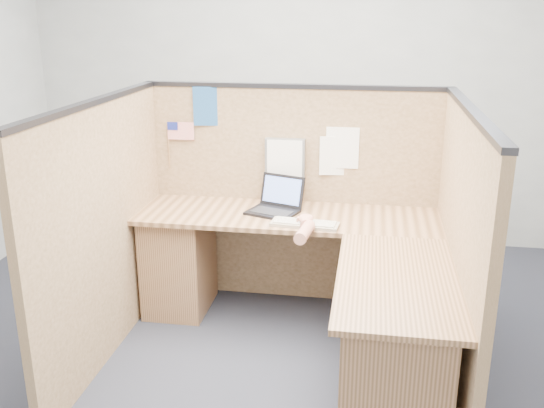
% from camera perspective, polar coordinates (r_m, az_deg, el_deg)
% --- Properties ---
extents(floor, '(5.00, 5.00, 0.00)m').
position_cam_1_polar(floor, '(3.65, -0.17, -15.36)').
color(floor, '#1F212D').
rests_on(floor, ground).
extents(wall_back, '(5.00, 0.00, 5.00)m').
position_cam_1_polar(wall_back, '(5.32, 3.93, 11.35)').
color(wall_back, '#929597').
rests_on(wall_back, floor).
extents(wall_front, '(5.00, 0.00, 5.00)m').
position_cam_1_polar(wall_front, '(1.09, -21.21, -16.61)').
color(wall_front, '#929597').
rests_on(wall_front, floor).
extents(cubicle_partitions, '(2.06, 1.83, 1.53)m').
position_cam_1_polar(cubicle_partitions, '(3.68, 0.92, -1.65)').
color(cubicle_partitions, brown).
rests_on(cubicle_partitions, floor).
extents(l_desk, '(1.95, 1.75, 0.73)m').
position_cam_1_polar(l_desk, '(3.68, 3.42, -8.05)').
color(l_desk, brown).
rests_on(l_desk, floor).
extents(laptop, '(0.37, 0.38, 0.22)m').
position_cam_1_polar(laptop, '(3.98, 0.17, 0.12)').
color(laptop, black).
rests_on(laptop, l_desk).
extents(keyboard, '(0.43, 0.18, 0.03)m').
position_cam_1_polar(keyboard, '(3.72, 3.10, -1.87)').
color(keyboard, gray).
rests_on(keyboard, l_desk).
extents(mouse, '(0.12, 0.10, 0.05)m').
position_cam_1_polar(mouse, '(3.72, 3.22, -1.74)').
color(mouse, silver).
rests_on(mouse, l_desk).
extents(hand_forearm, '(0.11, 0.39, 0.08)m').
position_cam_1_polar(hand_forearm, '(3.58, 3.14, -2.26)').
color(hand_forearm, tan).
rests_on(hand_forearm, l_desk).
extents(blue_poster, '(0.20, 0.03, 0.26)m').
position_cam_1_polar(blue_poster, '(4.18, -6.09, 9.12)').
color(blue_poster, navy).
rests_on(blue_poster, cubicle_partitions).
extents(american_flag, '(0.19, 0.01, 0.33)m').
position_cam_1_polar(american_flag, '(4.26, -8.85, 6.68)').
color(american_flag, olive).
rests_on(american_flag, cubicle_partitions).
extents(file_holder, '(0.27, 0.05, 0.35)m').
position_cam_1_polar(file_holder, '(4.11, 1.23, 3.84)').
color(file_holder, slate).
rests_on(file_holder, cubicle_partitions).
extents(paper_left, '(0.21, 0.03, 0.27)m').
position_cam_1_polar(paper_left, '(4.09, 5.96, 4.52)').
color(paper_left, white).
rests_on(paper_left, cubicle_partitions).
extents(paper_right, '(0.22, 0.00, 0.28)m').
position_cam_1_polar(paper_right, '(4.08, 6.64, 5.26)').
color(paper_right, white).
rests_on(paper_right, cubicle_partitions).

